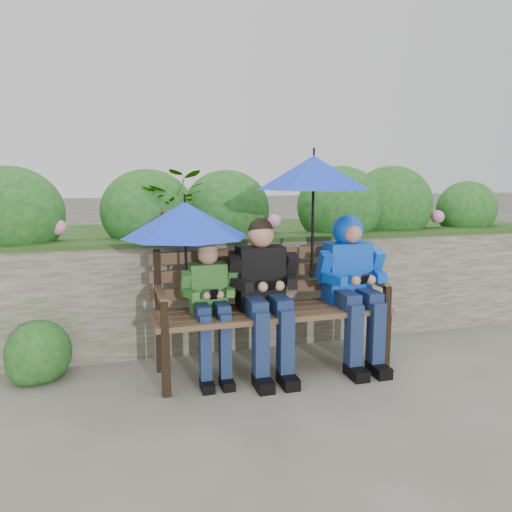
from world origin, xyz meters
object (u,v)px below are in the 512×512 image
object	(u,v)px
boy_middle	(264,289)
park_bench	(270,301)
umbrella_right	(314,172)
umbrella_left	(185,220)
boy_left	(210,301)
boy_right	(352,277)

from	to	relation	value
boy_middle	park_bench	bearing A→B (deg)	51.79
boy_middle	umbrella_right	xyz separation A→B (m)	(0.42, 0.04, 0.91)
umbrella_left	umbrella_right	size ratio (longest dim) A/B	0.92
boy_left	umbrella_right	world-z (taller)	umbrella_right
boy_middle	umbrella_right	distance (m)	1.01
umbrella_right	umbrella_left	bearing A→B (deg)	178.67
boy_middle	umbrella_right	bearing A→B (deg)	6.00
park_bench	umbrella_left	world-z (taller)	umbrella_left
park_bench	boy_middle	size ratio (longest dim) A/B	1.52
boy_middle	umbrella_left	bearing A→B (deg)	173.58
park_bench	boy_middle	distance (m)	0.18
umbrella_left	boy_right	bearing A→B (deg)	-2.29
boy_left	umbrella_left	xyz separation A→B (m)	(-0.17, 0.05, 0.63)
boy_middle	boy_right	distance (m)	0.78
boy_left	boy_right	world-z (taller)	boy_right
boy_middle	boy_right	bearing A→B (deg)	0.97
park_bench	umbrella_left	xyz separation A→B (m)	(-0.69, -0.03, 0.69)
park_bench	boy_middle	xyz separation A→B (m)	(-0.08, -0.10, 0.13)
boy_right	umbrella_left	distance (m)	1.47
umbrella_right	park_bench	bearing A→B (deg)	170.66
boy_middle	boy_left	bearing A→B (deg)	177.65
park_bench	boy_left	xyz separation A→B (m)	(-0.51, -0.08, 0.06)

